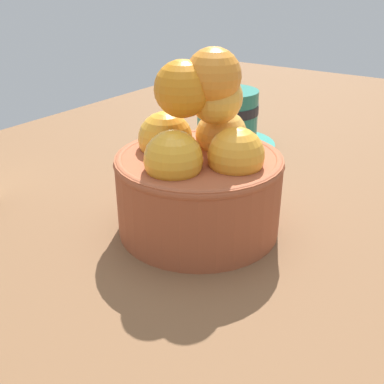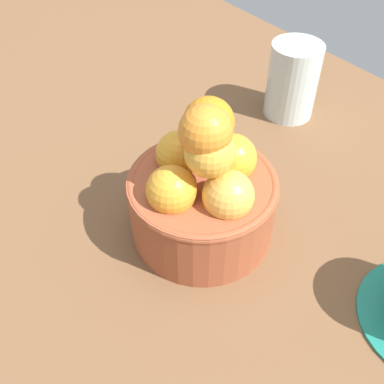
% 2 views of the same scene
% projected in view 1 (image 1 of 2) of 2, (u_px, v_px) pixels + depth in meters
% --- Properties ---
extents(ground_plane, '(1.58, 0.83, 0.03)m').
position_uv_depth(ground_plane, '(198.00, 242.00, 0.44)').
color(ground_plane, brown).
extents(terracotta_bowl, '(0.15, 0.15, 0.16)m').
position_uv_depth(terracotta_bowl, '(199.00, 171.00, 0.41)').
color(terracotta_bowl, '#9E4C2D').
rests_on(terracotta_bowl, ground_plane).
extents(coffee_cup, '(0.13, 0.13, 0.08)m').
position_uv_depth(coffee_cup, '(227.00, 119.00, 0.62)').
color(coffee_cup, '#1E7968').
rests_on(coffee_cup, ground_plane).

